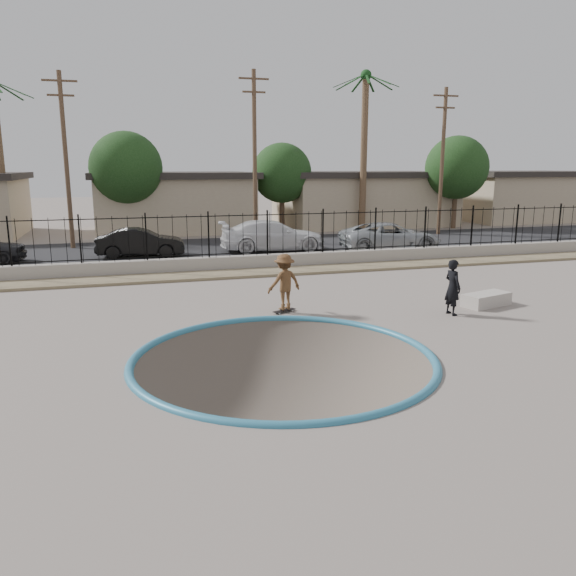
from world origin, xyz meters
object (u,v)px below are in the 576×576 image
at_px(skateboard, 284,311).
at_px(car_c, 273,236).
at_px(videographer, 453,287).
at_px(skater, 284,285).
at_px(concrete_ledge, 486,299).
at_px(car_d, 390,236).
at_px(car_b, 141,243).

distance_m(skateboard, car_c, 12.35).
bearing_deg(videographer, skater, 63.53).
distance_m(concrete_ledge, car_c, 13.48).
height_order(skateboard, videographer, videographer).
bearing_deg(car_c, car_d, -102.16).
height_order(skater, skateboard, skater).
relative_size(skater, car_d, 0.32).
bearing_deg(concrete_ledge, skateboard, 171.03).
bearing_deg(car_c, videographer, -169.03).
relative_size(videographer, car_c, 0.31).
distance_m(skateboard, concrete_ledge, 6.42).
relative_size(concrete_ledge, car_d, 0.31).
relative_size(car_c, car_d, 1.04).
relative_size(skater, skateboard, 2.15).
distance_m(skater, car_d, 13.53).
distance_m(skateboard, car_d, 13.55).
height_order(videographer, concrete_ledge, videographer).
distance_m(videographer, car_c, 13.76).
height_order(skateboard, concrete_ledge, concrete_ledge).
bearing_deg(skater, concrete_ledge, 155.65).
xyz_separation_m(skateboard, car_b, (-3.77, 11.93, 0.66)).
relative_size(skater, concrete_ledge, 1.05).
relative_size(skateboard, car_b, 0.19).
relative_size(videographer, car_b, 0.40).
bearing_deg(skater, videographer, 145.39).
height_order(skater, concrete_ledge, skater).
distance_m(car_b, car_d, 12.52).
height_order(car_c, car_d, car_c).
height_order(skater, car_b, skater).
bearing_deg(car_d, videographer, 166.36).
distance_m(videographer, car_b, 15.99).
height_order(skateboard, car_c, car_c).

